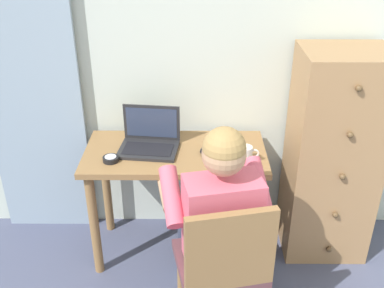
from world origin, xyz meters
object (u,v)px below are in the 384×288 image
object	(u,v)px
desk	(176,170)
laptop	(150,140)
desk_clock	(111,159)
coffee_mug	(246,154)
computer_mouse	(206,150)
dresser	(332,157)
chair	(223,264)
person_seated	(216,211)

from	to	relation	value
desk	laptop	size ratio (longest dim) A/B	2.92
desk_clock	coffee_mug	size ratio (longest dim) A/B	0.75
desk	computer_mouse	size ratio (longest dim) A/B	10.67
computer_mouse	dresser	bearing A→B (deg)	29.32
desk	chair	world-z (taller)	chair
person_seated	laptop	xyz separation A→B (m)	(-0.37, 0.52, 0.13)
laptop	coffee_mug	xyz separation A→B (m)	(0.55, -0.16, -0.00)
laptop	desk	bearing A→B (deg)	-14.30
chair	person_seated	distance (m)	0.26
desk	person_seated	bearing A→B (deg)	-65.31
dresser	chair	world-z (taller)	dresser
desk	dresser	distance (m)	0.95
person_seated	computer_mouse	world-z (taller)	person_seated
dresser	person_seated	distance (m)	0.91
person_seated	laptop	world-z (taller)	person_seated
desk	desk_clock	size ratio (longest dim) A/B	11.86
dresser	coffee_mug	distance (m)	0.59
desk	laptop	distance (m)	0.24
person_seated	desk_clock	world-z (taller)	person_seated
laptop	computer_mouse	bearing A→B (deg)	-9.60
chair	person_seated	size ratio (longest dim) A/B	0.73
desk	laptop	world-z (taller)	laptop
dresser	chair	xyz separation A→B (m)	(-0.70, -0.72, -0.19)
dresser	chair	size ratio (longest dim) A/B	1.54
chair	person_seated	bearing A→B (deg)	100.57
desk	desk_clock	distance (m)	0.41
desk	person_seated	world-z (taller)	person_seated
laptop	coffee_mug	distance (m)	0.58
coffee_mug	person_seated	bearing A→B (deg)	-116.55
laptop	computer_mouse	world-z (taller)	laptop
person_seated	laptop	bearing A→B (deg)	125.67
person_seated	computer_mouse	distance (m)	0.48
computer_mouse	desk_clock	size ratio (longest dim) A/B	1.11
dresser	person_seated	size ratio (longest dim) A/B	1.13
computer_mouse	desk	bearing A→B (deg)	-162.16
dresser	person_seated	bearing A→B (deg)	-143.24
desk_clock	coffee_mug	xyz separation A→B (m)	(0.76, 0.00, 0.03)
computer_mouse	chair	bearing A→B (deg)	-59.97
dresser	desk_clock	size ratio (longest dim) A/B	14.77
chair	laptop	distance (m)	0.87
chair	coffee_mug	size ratio (longest dim) A/B	7.19
desk	chair	size ratio (longest dim) A/B	1.24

